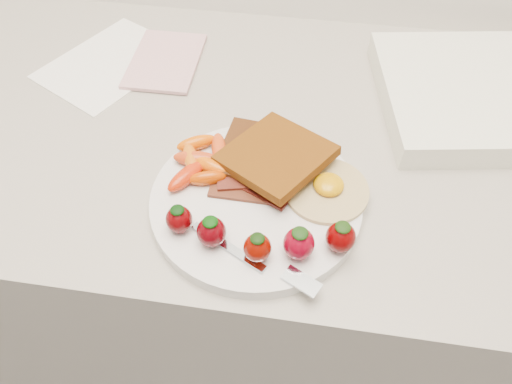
# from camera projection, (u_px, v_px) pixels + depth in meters

# --- Properties ---
(counter) EXTENTS (2.00, 0.60, 0.90)m
(counter) POSITION_uv_depth(u_px,v_px,m) (259.00, 278.00, 1.09)
(counter) COLOR gray
(counter) RESTS_ON ground
(plate) EXTENTS (0.27, 0.27, 0.02)m
(plate) POSITION_uv_depth(u_px,v_px,m) (256.00, 201.00, 0.64)
(plate) COLOR silver
(plate) RESTS_ON counter
(toast_lower) EXTENTS (0.12, 0.12, 0.01)m
(toast_lower) POSITION_uv_depth(u_px,v_px,m) (261.00, 154.00, 0.67)
(toast_lower) COLOR #331D08
(toast_lower) RESTS_ON plate
(toast_upper) EXTENTS (0.17, 0.17, 0.03)m
(toast_upper) POSITION_uv_depth(u_px,v_px,m) (276.00, 155.00, 0.65)
(toast_upper) COLOR #3B2508
(toast_upper) RESTS_ON toast_lower
(fried_egg) EXTENTS (0.12, 0.12, 0.02)m
(fried_egg) POSITION_uv_depth(u_px,v_px,m) (327.00, 188.00, 0.63)
(fried_egg) COLOR beige
(fried_egg) RESTS_ON plate
(bacon_strips) EXTENTS (0.11, 0.06, 0.01)m
(bacon_strips) POSITION_uv_depth(u_px,v_px,m) (251.00, 188.00, 0.64)
(bacon_strips) COLOR #39150C
(bacon_strips) RESTS_ON plate
(baby_carrots) EXTENTS (0.09, 0.12, 0.02)m
(baby_carrots) POSITION_uv_depth(u_px,v_px,m) (200.00, 161.00, 0.66)
(baby_carrots) COLOR #C03A13
(baby_carrots) RESTS_ON plate
(strawberries) EXTENTS (0.22, 0.06, 0.04)m
(strawberries) POSITION_uv_depth(u_px,v_px,m) (262.00, 236.00, 0.57)
(strawberries) COLOR #4D0104
(strawberries) RESTS_ON plate
(fork) EXTENTS (0.16, 0.08, 0.00)m
(fork) POSITION_uv_depth(u_px,v_px,m) (261.00, 262.00, 0.57)
(fork) COLOR #B0BBC9
(fork) RESTS_ON plate
(paper_sheet) EXTENTS (0.25, 0.27, 0.00)m
(paper_sheet) POSITION_uv_depth(u_px,v_px,m) (111.00, 63.00, 0.84)
(paper_sheet) COLOR white
(paper_sheet) RESTS_ON counter
(notepad) EXTENTS (0.11, 0.16, 0.01)m
(notepad) POSITION_uv_depth(u_px,v_px,m) (165.00, 60.00, 0.84)
(notepad) COLOR #D79FA5
(notepad) RESTS_ON paper_sheet
(appliance) EXTENTS (0.38, 0.32, 0.04)m
(appliance) POSITION_uv_depth(u_px,v_px,m) (494.00, 94.00, 0.76)
(appliance) COLOR white
(appliance) RESTS_ON counter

